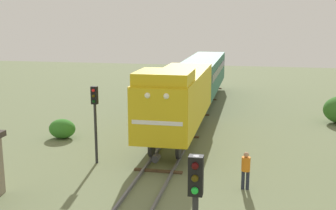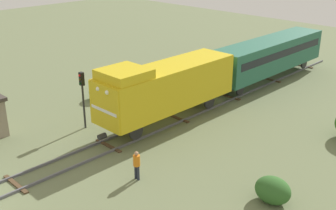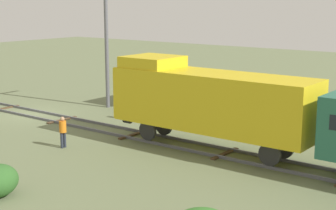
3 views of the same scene
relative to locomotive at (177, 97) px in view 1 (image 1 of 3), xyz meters
The scene contains 5 objects.
locomotive is the anchor object (origin of this frame).
passenger_car_leading 13.34m from the locomotive, 90.00° to the left, with size 2.84×14.00×3.66m.
traffic_signal_mid 5.67m from the locomotive, 126.84° to the right, with size 0.32×0.34×4.01m.
worker_by_signal 7.92m from the locomotive, 57.01° to the right, with size 0.38×0.38×1.70m.
bush_far 7.49m from the locomotive, behind, with size 1.66×1.36×1.21m, color #327526.
Camera 1 is at (4.32, -9.56, 7.39)m, focal length 45.00 mm.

